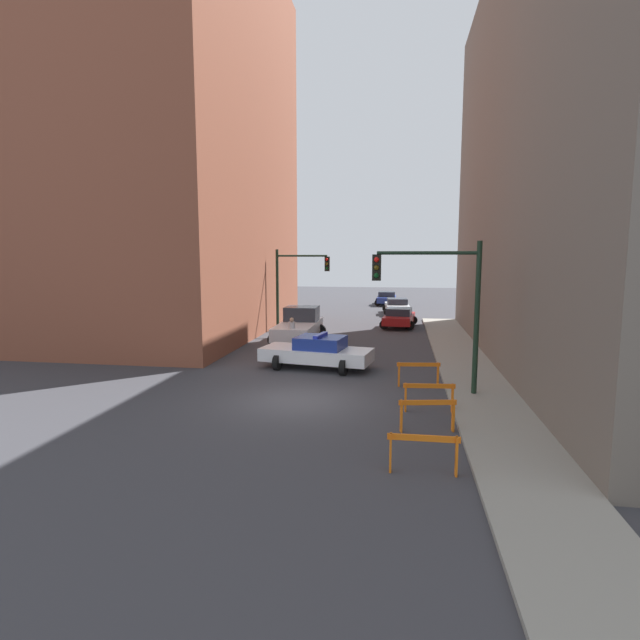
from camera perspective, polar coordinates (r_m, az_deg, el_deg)
ground_plane at (r=16.99m, az=-2.53°, el=-9.15°), size 120.00×120.00×0.00m
sidewalk_right at (r=16.89m, az=18.84°, el=-9.44°), size 2.40×44.00×0.12m
building_corner_left at (r=34.33m, az=-18.55°, el=18.58°), size 14.00×20.00×23.41m
traffic_light_near at (r=17.47m, az=13.78°, el=2.90°), size 3.64×0.35×5.20m
traffic_light_far at (r=31.53m, az=-2.97°, el=4.79°), size 3.44×0.35×5.20m
police_car at (r=21.42m, az=-0.30°, el=-3.66°), size 4.95×2.86×1.52m
white_truck at (r=28.06m, az=-2.40°, el=-0.65°), size 2.67×5.42×1.90m
parked_car_near at (r=34.16m, az=9.03°, el=0.33°), size 2.56×4.46×1.31m
parked_car_mid at (r=41.66m, az=8.79°, el=1.60°), size 2.49×4.43×1.31m
parked_car_far at (r=49.27m, az=7.63°, el=2.51°), size 2.30×4.32×1.31m
pedestrian_crossing at (r=25.73m, az=-3.24°, el=-1.49°), size 0.47×0.47×1.66m
barrier_front at (r=11.63m, az=11.73°, el=-14.06°), size 1.60×0.17×0.90m
barrier_mid at (r=14.24m, az=12.18°, el=-10.02°), size 1.58×0.43×0.90m
barrier_back at (r=15.97m, az=12.36°, el=-8.11°), size 1.60×0.31×0.90m
barrier_corner at (r=18.90m, az=11.19°, el=-5.65°), size 1.59×0.37×0.90m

